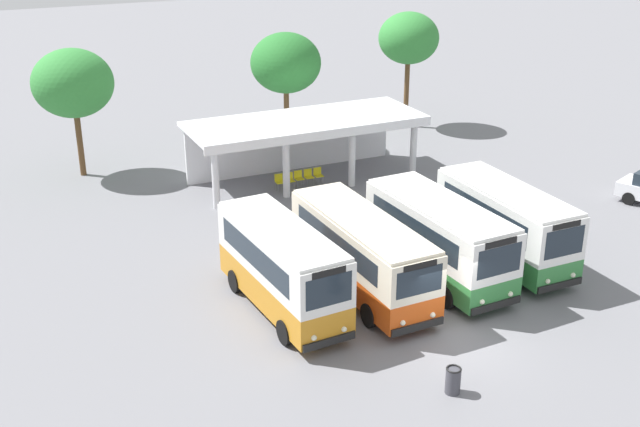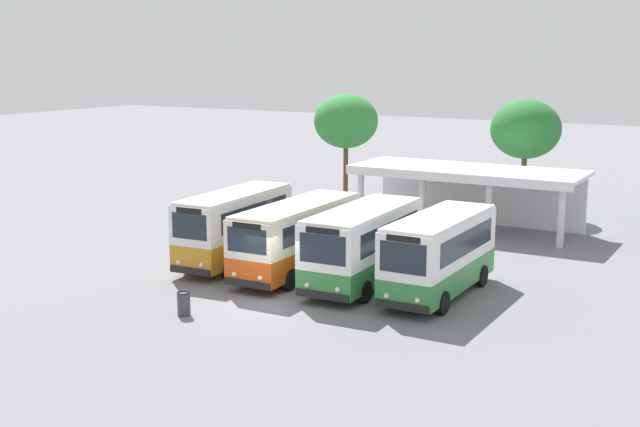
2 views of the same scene
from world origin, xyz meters
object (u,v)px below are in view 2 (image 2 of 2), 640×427
waiting_chair_fourth_seat (458,222)px  waiting_chair_fifth_seat (468,223)px  city_bus_second_in_row (297,235)px  city_bus_nearest_orange (235,225)px  waiting_chair_second_from_end (439,220)px  litter_bin_apron (184,304)px  city_bus_fourth_amber (439,252)px  waiting_chair_end_by_column (429,219)px  city_bus_middle_cream (363,243)px  waiting_chair_middle_seat (449,221)px

waiting_chair_fourth_seat → waiting_chair_fifth_seat: size_ratio=1.00×
waiting_chair_fifth_seat → city_bus_second_in_row: bearing=-107.0°
city_bus_nearest_orange → waiting_chair_second_from_end: size_ratio=8.44×
city_bus_second_in_row → litter_bin_apron: 7.29m
city_bus_fourth_amber → waiting_chair_end_by_column: (-5.30, 11.81, -1.28)m
city_bus_fourth_amber → waiting_chair_fourth_seat: (-3.62, 11.85, -1.28)m
city_bus_nearest_orange → waiting_chair_fifth_seat: city_bus_nearest_orange is taller
city_bus_nearest_orange → waiting_chair_end_by_column: bearing=68.3°
city_bus_fourth_amber → waiting_chair_fourth_seat: 12.46m
city_bus_middle_cream → city_bus_fourth_amber: 3.33m
city_bus_middle_cream → city_bus_nearest_orange: bearing=178.6°
waiting_chair_end_by_column → waiting_chair_fourth_seat: same height
city_bus_fourth_amber → waiting_chair_fourth_seat: bearing=107.0°
city_bus_fourth_amber → litter_bin_apron: size_ratio=7.98×
waiting_chair_second_from_end → waiting_chair_fifth_seat: size_ratio=1.00×
city_bus_fourth_amber → waiting_chair_fifth_seat: bearing=104.5°
waiting_chair_second_from_end → litter_bin_apron: size_ratio=0.96×
waiting_chair_fourth_seat → waiting_chair_second_from_end: bearing=-176.6°
city_bus_middle_cream → city_bus_fourth_amber: (3.33, 0.09, 0.00)m
waiting_chair_middle_seat → waiting_chair_fifth_seat: 1.12m
litter_bin_apron → waiting_chair_middle_seat: bearing=80.9°
waiting_chair_end_by_column → waiting_chair_middle_seat: same height
waiting_chair_fourth_seat → litter_bin_apron: size_ratio=0.96×
city_bus_second_in_row → city_bus_fourth_amber: 6.66m
city_bus_fourth_amber → waiting_chair_middle_seat: 12.64m
waiting_chair_end_by_column → waiting_chair_middle_seat: (1.12, 0.05, 0.00)m
city_bus_nearest_orange → city_bus_middle_cream: 6.66m
city_bus_fourth_amber → waiting_chair_middle_seat: bearing=109.4°
litter_bin_apron → city_bus_fourth_amber: bearing=44.4°
city_bus_second_in_row → waiting_chair_second_from_end: bearing=80.7°
city_bus_second_in_row → waiting_chair_fourth_seat: bearing=75.5°
city_bus_second_in_row → city_bus_middle_cream: 3.34m
waiting_chair_end_by_column → litter_bin_apron: bearing=-95.7°
waiting_chair_second_from_end → waiting_chair_middle_seat: 0.56m
city_bus_second_in_row → waiting_chair_fifth_seat: size_ratio=9.47×
waiting_chair_second_from_end → city_bus_middle_cream: bearing=-83.2°
city_bus_nearest_orange → city_bus_fourth_amber: (9.98, -0.07, -0.04)m
city_bus_nearest_orange → waiting_chair_end_by_column: 12.71m
city_bus_second_in_row → litter_bin_apron: (-0.54, -7.16, -1.27)m
city_bus_second_in_row → city_bus_fourth_amber: bearing=-1.0°
city_bus_nearest_orange → city_bus_second_in_row: bearing=0.9°
waiting_chair_fourth_seat → litter_bin_apron: bearing=-100.7°
city_bus_middle_cream → waiting_chair_end_by_column: 12.13m
waiting_chair_fifth_seat → waiting_chair_middle_seat: bearing=180.0°
city_bus_nearest_orange → city_bus_middle_cream: size_ratio=0.96×
city_bus_middle_cream → waiting_chair_fourth_seat: 12.01m
waiting_chair_second_from_end → waiting_chair_fifth_seat: (1.68, 0.07, 0.00)m
city_bus_fourth_amber → waiting_chair_end_by_column: city_bus_fourth_amber is taller
city_bus_nearest_orange → waiting_chair_fifth_seat: bearing=59.6°
city_bus_nearest_orange → waiting_chair_fifth_seat: (6.92, 11.79, -1.32)m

